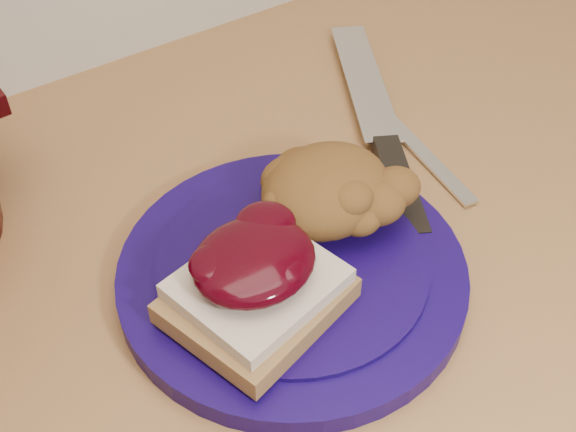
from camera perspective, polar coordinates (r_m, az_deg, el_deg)
plate at (r=0.57m, az=0.33°, el=-4.49°), size 0.31×0.31×0.02m
sandwich at (r=0.51m, az=-2.56°, el=-5.21°), size 0.14×0.13×0.06m
stuffing_mound at (r=0.58m, az=3.03°, el=2.08°), size 0.13×0.11×0.06m
chef_knife at (r=0.68m, az=7.96°, el=4.76°), size 0.19×0.32×0.02m
butter_knife at (r=0.71m, az=9.93°, el=5.60°), size 0.04×0.19×0.00m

